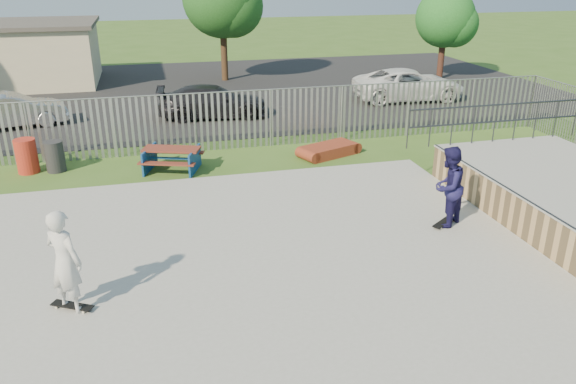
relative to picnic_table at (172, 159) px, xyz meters
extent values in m
plane|color=#3C6021|center=(-0.09, -7.23, -0.37)|extent=(120.00, 120.00, 0.00)
cube|color=#989893|center=(-0.09, -7.23, -0.30)|extent=(15.00, 12.00, 0.15)
cube|color=tan|center=(9.41, -6.23, 0.15)|extent=(4.00, 7.00, 1.05)
cylinder|color=#383A3F|center=(7.43, -6.23, 0.71)|extent=(0.06, 7.00, 0.06)
cube|color=maroon|center=(0.00, 0.00, 0.33)|extent=(1.84, 1.21, 0.06)
cube|color=maroon|center=(-0.19, -0.54, 0.05)|extent=(1.71, 0.83, 0.05)
cube|color=maroon|center=(0.19, 0.54, 0.05)|extent=(1.71, 0.83, 0.05)
cube|color=navy|center=(0.00, 0.00, -0.02)|extent=(1.89, 1.77, 0.71)
cube|color=maroon|center=(5.17, 0.24, -0.19)|extent=(2.02, 1.52, 0.36)
cylinder|color=#B02A1B|center=(-4.30, 0.90, 0.16)|extent=(0.63, 0.63, 1.06)
cylinder|color=#28282A|center=(-3.49, 0.82, 0.11)|extent=(0.57, 0.57, 0.95)
cube|color=black|center=(-0.09, 11.77, -0.36)|extent=(40.00, 18.00, 0.02)
imported|color=#B9B8BE|center=(-5.76, 6.53, 0.32)|extent=(4.29, 2.37, 1.34)
imported|color=black|center=(2.05, 6.21, 0.30)|extent=(4.65, 2.21, 1.31)
imported|color=white|center=(11.35, 7.21, 0.37)|extent=(5.32, 2.73, 1.44)
cylinder|color=#452E1B|center=(3.68, 14.20, 1.49)|extent=(0.36, 0.36, 3.71)
cylinder|color=#44251B|center=(15.36, 11.69, 1.04)|extent=(0.34, 0.34, 2.82)
sphere|color=#1F5C20|center=(15.36, 11.69, 2.92)|extent=(3.16, 3.16, 3.16)
cube|color=black|center=(6.06, -5.89, -0.16)|extent=(0.77, 0.62, 0.02)
cube|color=black|center=(-2.21, -7.46, -0.16)|extent=(0.79, 0.57, 0.02)
imported|color=#181645|center=(6.06, -5.89, 0.75)|extent=(1.20, 1.15, 1.95)
imported|color=silver|center=(-2.21, -7.46, 0.75)|extent=(0.84, 0.81, 1.95)
camera|label=1|loc=(-0.52, -16.79, 5.57)|focal=35.00mm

